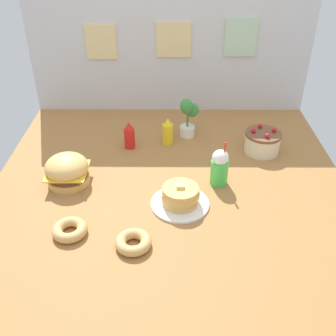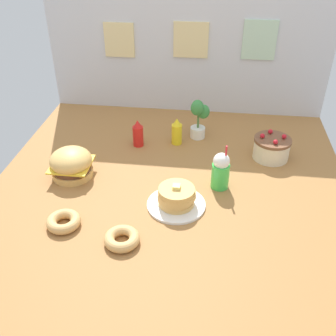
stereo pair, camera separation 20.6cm
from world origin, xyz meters
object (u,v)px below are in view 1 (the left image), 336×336
object	(u,v)px
mustard_bottle	(168,132)
donut_chocolate	(133,242)
donut_pink_glaze	(70,230)
ketchup_bottle	(129,136)
potted_plant	(188,116)
burger	(67,170)
cream_soda_cup	(220,167)
pancake_stack	(180,197)
layer_cake	(262,142)

from	to	relation	value
mustard_bottle	donut_chocolate	bearing A→B (deg)	-99.16
donut_pink_glaze	donut_chocolate	world-z (taller)	same
ketchup_bottle	donut_chocolate	distance (m)	0.87
mustard_bottle	potted_plant	bearing A→B (deg)	37.01
ketchup_bottle	potted_plant	world-z (taller)	potted_plant
burger	donut_chocolate	world-z (taller)	burger
cream_soda_cup	donut_chocolate	world-z (taller)	cream_soda_cup
cream_soda_cup	potted_plant	world-z (taller)	potted_plant
ketchup_bottle	cream_soda_cup	xyz separation A→B (m)	(0.51, -0.38, 0.02)
donut_chocolate	potted_plant	world-z (taller)	potted_plant
pancake_stack	cream_soda_cup	size ratio (longest dim) A/B	1.13
mustard_bottle	donut_chocolate	distance (m)	0.93
mustard_bottle	potted_plant	distance (m)	0.17
ketchup_bottle	layer_cake	bearing A→B (deg)	-3.27
potted_plant	mustard_bottle	bearing A→B (deg)	-142.99
ketchup_bottle	donut_chocolate	world-z (taller)	ketchup_bottle
burger	pancake_stack	bearing A→B (deg)	-17.70
burger	pancake_stack	size ratio (longest dim) A/B	0.78
layer_cake	mustard_bottle	world-z (taller)	mustard_bottle
ketchup_bottle	mustard_bottle	distance (m)	0.24
donut_pink_glaze	ketchup_bottle	bearing A→B (deg)	75.00
mustard_bottle	burger	bearing A→B (deg)	-141.39
ketchup_bottle	donut_pink_glaze	distance (m)	0.81
ketchup_bottle	donut_chocolate	xyz separation A→B (m)	(0.09, -0.86, -0.05)
pancake_stack	ketchup_bottle	distance (m)	0.64
ketchup_bottle	donut_pink_glaze	size ratio (longest dim) A/B	1.08
potted_plant	burger	bearing A→B (deg)	-141.69
cream_soda_cup	donut_pink_glaze	world-z (taller)	cream_soda_cup
ketchup_bottle	potted_plant	xyz separation A→B (m)	(0.37, 0.15, 0.06)
pancake_stack	cream_soda_cup	distance (m)	0.29
pancake_stack	burger	bearing A→B (deg)	162.30
potted_plant	pancake_stack	bearing A→B (deg)	-95.03
burger	donut_chocolate	size ratio (longest dim) A/B	1.43
pancake_stack	potted_plant	distance (m)	0.73
burger	cream_soda_cup	size ratio (longest dim) A/B	0.88
cream_soda_cup	donut_pink_glaze	xyz separation A→B (m)	(-0.72, -0.40, -0.08)
burger	donut_pink_glaze	distance (m)	0.42
donut_pink_glaze	donut_chocolate	size ratio (longest dim) A/B	1.00
layer_cake	potted_plant	distance (m)	0.49
burger	potted_plant	xyz separation A→B (m)	(0.67, 0.53, 0.06)
pancake_stack	potted_plant	world-z (taller)	potted_plant
pancake_stack	layer_cake	xyz separation A→B (m)	(0.51, 0.52, 0.02)
layer_cake	donut_pink_glaze	size ratio (longest dim) A/B	1.34
ketchup_bottle	mustard_bottle	size ratio (longest dim) A/B	1.00
pancake_stack	potted_plant	size ratio (longest dim) A/B	1.11
pancake_stack	donut_chocolate	bearing A→B (deg)	-126.07
layer_cake	donut_chocolate	bearing A→B (deg)	-131.63
pancake_stack	layer_cake	bearing A→B (deg)	45.61
layer_cake	donut_pink_glaze	world-z (taller)	layer_cake
mustard_bottle	potted_plant	size ratio (longest dim) A/B	0.66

